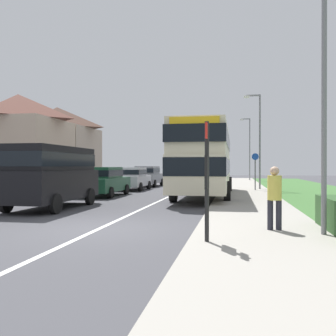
% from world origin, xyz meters
% --- Properties ---
extents(ground_plane, '(120.00, 120.00, 0.00)m').
position_xyz_m(ground_plane, '(0.00, 0.00, 0.00)').
color(ground_plane, '#424247').
extents(lane_marking_centre, '(0.14, 60.00, 0.01)m').
position_xyz_m(lane_marking_centre, '(0.00, 8.00, 0.00)').
color(lane_marking_centre, silver).
rests_on(lane_marking_centre, ground_plane).
extents(pavement_near_side, '(3.20, 68.00, 0.12)m').
position_xyz_m(pavement_near_side, '(4.20, 6.00, 0.06)').
color(pavement_near_side, '#9E998E').
rests_on(pavement_near_side, ground_plane).
extents(double_decker_bus, '(2.80, 11.30, 3.70)m').
position_xyz_m(double_decker_bus, '(1.98, 10.72, 2.14)').
color(double_decker_bus, beige).
rests_on(double_decker_bus, ground_plane).
extents(parked_van_black, '(2.11, 5.03, 2.45)m').
position_xyz_m(parked_van_black, '(-3.57, 4.14, 1.44)').
color(parked_van_black, black).
rests_on(parked_van_black, ground_plane).
extents(parked_car_dark_green, '(2.01, 4.48, 1.63)m').
position_xyz_m(parked_car_dark_green, '(-3.68, 10.16, 0.90)').
color(parked_car_dark_green, '#19472D').
rests_on(parked_car_dark_green, ground_plane).
extents(parked_car_silver, '(1.89, 4.03, 1.60)m').
position_xyz_m(parked_car_silver, '(-3.45, 15.43, 0.88)').
color(parked_car_silver, '#B7B7BC').
rests_on(parked_car_silver, ground_plane).
extents(parked_car_grey, '(1.92, 4.60, 1.67)m').
position_xyz_m(parked_car_grey, '(-3.54, 20.35, 0.92)').
color(parked_car_grey, slate).
rests_on(parked_car_grey, ground_plane).
extents(pedestrian_at_stop, '(0.34, 0.34, 1.67)m').
position_xyz_m(pedestrian_at_stop, '(4.52, -0.07, 0.98)').
color(pedestrian_at_stop, '#23232D').
rests_on(pedestrian_at_stop, ground_plane).
extents(bus_stop_sign, '(0.09, 0.52, 2.60)m').
position_xyz_m(bus_stop_sign, '(3.00, -1.73, 1.54)').
color(bus_stop_sign, black).
rests_on(bus_stop_sign, ground_plane).
extents(cycle_route_sign, '(0.44, 0.08, 2.52)m').
position_xyz_m(cycle_route_sign, '(4.88, 15.17, 1.43)').
color(cycle_route_sign, slate).
rests_on(cycle_route_sign, ground_plane).
extents(street_lamp_near, '(1.14, 0.20, 6.95)m').
position_xyz_m(street_lamp_near, '(5.46, -0.47, 4.01)').
color(street_lamp_near, slate).
rests_on(street_lamp_near, ground_plane).
extents(street_lamp_mid, '(1.14, 0.20, 6.59)m').
position_xyz_m(street_lamp_mid, '(5.15, 16.53, 3.83)').
color(street_lamp_mid, slate).
rests_on(street_lamp_mid, ground_plane).
extents(street_lamp_far, '(1.14, 0.20, 7.06)m').
position_xyz_m(street_lamp_far, '(5.12, 32.91, 4.07)').
color(street_lamp_far, slate).
rests_on(street_lamp_far, ground_plane).
extents(house_terrace_far_side, '(7.05, 13.39, 7.61)m').
position_xyz_m(house_terrace_far_side, '(-14.01, 21.57, 3.81)').
color(house_terrace_far_side, '#C1A88E').
rests_on(house_terrace_far_side, ground_plane).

